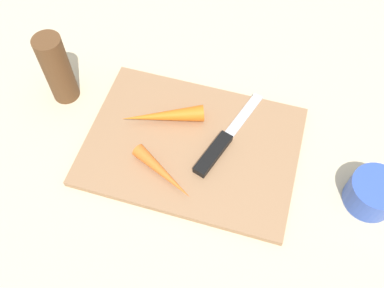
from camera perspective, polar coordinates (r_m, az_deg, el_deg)
The scene contains 7 objects.
ground_plane at distance 0.74m, azimuth 0.00°, elevation -0.49°, with size 1.40×1.40×0.00m, color #C6B793.
cutting_board at distance 0.74m, azimuth 0.00°, elevation -0.25°, with size 0.36×0.26×0.01m, color #99704C.
knife at distance 0.72m, azimuth 3.42°, elevation -0.59°, with size 0.08×0.20×0.01m.
carrot_short at distance 0.69m, azimuth -3.88°, elevation -3.86°, with size 0.02×0.02×0.12m, color orange.
carrot_long at distance 0.75m, azimuth -3.92°, elevation 3.76°, with size 0.03×0.03×0.14m, color orange.
small_bowl at distance 0.73m, azimuth 22.98°, elevation -6.03°, with size 0.08×0.08×0.05m, color #3351B2.
pepper_grinder at distance 0.79m, azimuth -17.55°, elevation 9.51°, with size 0.05×0.05×0.14m, color brown.
Camera 1 is at (0.11, -0.37, 0.63)m, focal length 39.97 mm.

